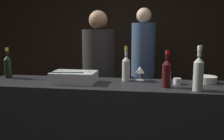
% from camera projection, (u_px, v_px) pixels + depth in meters
% --- Properties ---
extents(wall_back_chalkboard, '(6.40, 0.06, 2.80)m').
position_uv_depth(wall_back_chalkboard, '(131.00, 36.00, 4.27)').
color(wall_back_chalkboard, black).
rests_on(wall_back_chalkboard, ground_plane).
extents(bar_counter, '(2.43, 0.55, 1.02)m').
position_uv_depth(bar_counter, '(112.00, 135.00, 2.37)').
color(bar_counter, black).
rests_on(bar_counter, ground_plane).
extents(ice_bin_with_bottles, '(0.40, 0.27, 0.11)m').
position_uv_depth(ice_bin_with_bottles, '(74.00, 77.00, 2.32)').
color(ice_bin_with_bottles, '#B7BABF').
rests_on(ice_bin_with_bottles, bar_counter).
extents(bowl_white, '(0.19, 0.19, 0.06)m').
position_uv_depth(bowl_white, '(206.00, 79.00, 2.31)').
color(bowl_white, silver).
rests_on(bowl_white, bar_counter).
extents(wine_glass, '(0.09, 0.09, 0.14)m').
position_uv_depth(wine_glass, '(140.00, 70.00, 2.41)').
color(wine_glass, silver).
rests_on(wine_glass, bar_counter).
extents(candle_votive, '(0.07, 0.07, 0.05)m').
position_uv_depth(candle_votive, '(177.00, 81.00, 2.25)').
color(candle_votive, silver).
rests_on(candle_votive, bar_counter).
extents(red_wine_bottle_tall, '(0.08, 0.08, 0.32)m').
position_uv_depth(red_wine_bottle_tall, '(167.00, 72.00, 2.11)').
color(red_wine_bottle_tall, '#380F0F').
rests_on(red_wine_bottle_tall, bar_counter).
extents(champagne_bottle, '(0.07, 0.07, 0.31)m').
position_uv_depth(champagne_bottle, '(8.00, 66.00, 2.54)').
color(champagne_bottle, black).
rests_on(champagne_bottle, bar_counter).
extents(rose_wine_bottle, '(0.08, 0.08, 0.34)m').
position_uv_depth(rose_wine_bottle, '(126.00, 67.00, 2.39)').
color(rose_wine_bottle, '#B2B7AD').
rests_on(rose_wine_bottle, bar_counter).
extents(white_wine_bottle, '(0.08, 0.08, 0.36)m').
position_uv_depth(white_wine_bottle, '(198.00, 72.00, 1.99)').
color(white_wine_bottle, '#9EA899').
rests_on(white_wine_bottle, bar_counter).
extents(person_in_hoodie, '(0.37, 0.37, 1.72)m').
position_uv_depth(person_in_hoodie, '(99.00, 77.00, 2.89)').
color(person_in_hoodie, black).
rests_on(person_in_hoodie, ground_plane).
extents(person_blond_tee, '(0.34, 0.34, 1.81)m').
position_uv_depth(person_blond_tee, '(143.00, 64.00, 3.59)').
color(person_blond_tee, black).
rests_on(person_blond_tee, ground_plane).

